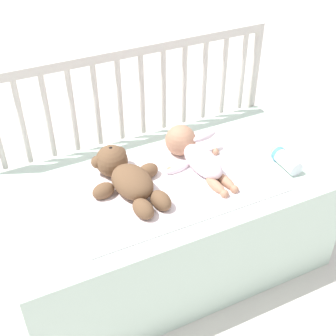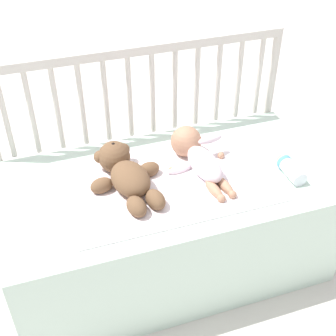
{
  "view_description": "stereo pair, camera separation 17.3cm",
  "coord_description": "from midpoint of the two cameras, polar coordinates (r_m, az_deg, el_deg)",
  "views": [
    {
      "loc": [
        -0.6,
        -1.24,
        1.57
      ],
      "look_at": [
        0.0,
        -0.0,
        0.51
      ],
      "focal_mm": 50.0,
      "sensor_mm": 36.0,
      "label": 1
    },
    {
      "loc": [
        -0.44,
        -1.3,
        1.57
      ],
      "look_at": [
        0.0,
        -0.0,
        0.51
      ],
      "focal_mm": 50.0,
      "sensor_mm": 36.0,
      "label": 2
    }
  ],
  "objects": [
    {
      "name": "blanket",
      "position": [
        1.76,
        2.93,
        -1.73
      ],
      "size": [
        0.77,
        0.49,
        0.01
      ],
      "color": "white",
      "rests_on": "crib_mattress"
    },
    {
      "name": "baby",
      "position": [
        1.81,
        6.28,
        1.44
      ],
      "size": [
        0.26,
        0.39,
        0.12
      ],
      "color": "white",
      "rests_on": "crib_mattress"
    },
    {
      "name": "crib_mattress",
      "position": [
        1.92,
        2.56,
        -6.84
      ],
      "size": [
        1.25,
        0.64,
        0.45
      ],
      "color": "silver",
      "rests_on": "ground_plane"
    },
    {
      "name": "ground_plane",
      "position": [
        2.09,
        2.39,
        -11.29
      ],
      "size": [
        12.0,
        12.0,
        0.0
      ],
      "primitive_type": "plane",
      "color": "silver"
    },
    {
      "name": "crib_rail",
      "position": [
        1.95,
        -0.72,
        7.89
      ],
      "size": [
        1.25,
        0.04,
        0.85
      ],
      "color": "beige",
      "rests_on": "ground_plane"
    },
    {
      "name": "baby_bottle",
      "position": [
        1.86,
        17.25,
        -0.16
      ],
      "size": [
        0.06,
        0.16,
        0.06
      ],
      "color": "white",
      "rests_on": "crib_mattress"
    },
    {
      "name": "teddy_bear",
      "position": [
        1.72,
        -2.33,
        -0.72
      ],
      "size": [
        0.28,
        0.38,
        0.13
      ],
      "color": "brown",
      "rests_on": "crib_mattress"
    }
  ]
}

